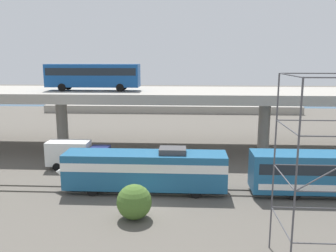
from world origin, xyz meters
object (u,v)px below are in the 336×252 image
(parked_car_1, at_px, (123,100))
(parked_car_3, at_px, (166,101))
(transit_bus_on_overpass, at_px, (93,75))
(parked_car_0, at_px, (167,100))
(train_locomotive, at_px, (137,168))
(parked_car_2, at_px, (227,100))
(service_truck_west, at_px, (77,154))
(scaffolding_tower, at_px, (326,169))

(parked_car_1, xyz_separation_m, parked_car_3, (10.19, -1.87, -0.00))
(transit_bus_on_overpass, relative_size, parked_car_1, 2.87)
(parked_car_0, relative_size, parked_car_1, 1.01)
(parked_car_1, bearing_deg, train_locomotive, 101.70)
(transit_bus_on_overpass, bearing_deg, parked_car_3, -102.24)
(transit_bus_on_overpass, xyz_separation_m, parked_car_3, (7.39, 34.09, -7.52))
(transit_bus_on_overpass, bearing_deg, train_locomotive, 117.53)
(transit_bus_on_overpass, relative_size, parked_car_3, 2.78)
(transit_bus_on_overpass, bearing_deg, parked_car_2, -119.85)
(service_truck_west, bearing_deg, parked_car_0, 80.48)
(parked_car_2, bearing_deg, transit_bus_on_overpass, -119.85)
(scaffolding_tower, relative_size, parked_car_3, 2.62)
(transit_bus_on_overpass, bearing_deg, parked_car_0, -101.60)
(train_locomotive, xyz_separation_m, service_truck_west, (-7.70, 6.64, -0.56))
(parked_car_1, bearing_deg, transit_bus_on_overpass, 94.45)
(train_locomotive, relative_size, scaffolding_tower, 1.39)
(transit_bus_on_overpass, relative_size, scaffolding_tower, 1.06)
(scaffolding_tower, bearing_deg, service_truck_west, 137.17)
(train_locomotive, bearing_deg, service_truck_west, -40.75)
(scaffolding_tower, height_order, parked_car_3, scaffolding_tower)
(parked_car_1, bearing_deg, parked_car_2, -177.51)
(service_truck_west, bearing_deg, transit_bus_on_overpass, 90.08)
(train_locomotive, bearing_deg, scaffolding_tower, 135.92)
(parked_car_0, bearing_deg, scaffolding_tower, -79.02)
(service_truck_west, distance_m, parked_car_1, 44.21)
(transit_bus_on_overpass, bearing_deg, scaffolding_tower, 126.79)
(parked_car_3, bearing_deg, parked_car_2, -168.11)
(train_locomotive, bearing_deg, parked_car_2, -104.63)
(scaffolding_tower, bearing_deg, transit_bus_on_overpass, 126.79)
(parked_car_2, bearing_deg, parked_car_1, -177.51)
(service_truck_west, bearing_deg, parked_car_3, 80.09)
(train_locomotive, distance_m, transit_bus_on_overpass, 18.40)
(transit_bus_on_overpass, height_order, parked_car_0, transit_bus_on_overpass)
(train_locomotive, height_order, transit_bus_on_overpass, transit_bus_on_overpass)
(train_locomotive, bearing_deg, parked_car_0, -89.84)
(parked_car_0, distance_m, parked_car_2, 13.67)
(parked_car_1, bearing_deg, parked_car_0, -174.89)
(transit_bus_on_overpass, relative_size, parked_car_2, 2.81)
(scaffolding_tower, bearing_deg, parked_car_0, 100.98)
(train_locomotive, xyz_separation_m, parked_car_1, (-10.51, 50.75, 0.24))
(transit_bus_on_overpass, height_order, scaffolding_tower, transit_bus_on_overpass)
(train_locomotive, distance_m, parked_car_3, 48.89)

